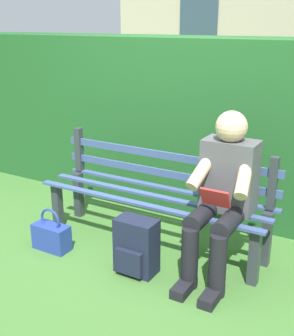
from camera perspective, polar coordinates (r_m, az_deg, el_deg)
The scene contains 6 objects.
ground at distance 3.67m, azimuth 0.79°, elevation -9.86°, with size 60.00×60.00×0.00m, color #3D6B2D.
park_bench at distance 3.54m, azimuth 1.31°, elevation -3.46°, with size 1.91×0.45×0.84m.
person_seated at distance 3.10m, azimuth 9.78°, elevation -3.06°, with size 0.44×0.73×1.17m.
hedge_backdrop at distance 4.33m, azimuth 5.49°, elevation 6.42°, with size 6.25×0.85×1.71m.
backpack at distance 3.21m, azimuth -1.40°, elevation -10.15°, with size 0.30×0.25×0.41m.
handbag at distance 3.63m, azimuth -12.29°, elevation -8.59°, with size 0.30×0.14×0.35m.
Camera 1 is at (-1.57, 2.82, 1.75)m, focal length 47.02 mm.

